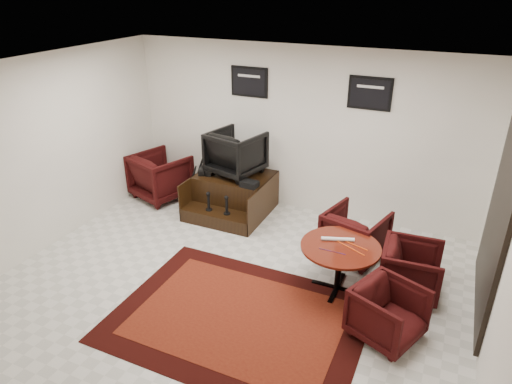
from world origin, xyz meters
TOP-DOWN VIEW (x-y plane):
  - ground at (0.00, 0.00)m, footprint 6.00×6.00m
  - room_shell at (0.41, 0.12)m, footprint 6.02×5.02m
  - area_rug at (0.38, -0.58)m, footprint 2.95×2.21m
  - shine_podium at (-0.96, 1.91)m, footprint 1.27×1.30m
  - shine_chair at (-0.96, 2.05)m, footprint 0.96×0.93m
  - shoes_pair at (-1.42, 1.84)m, footprint 0.29×0.34m
  - polish_kit at (-0.52, 1.64)m, footprint 0.29×0.21m
  - umbrella_black at (-1.73, 1.79)m, footprint 0.30×0.11m
  - umbrella_hooked at (-1.70, 1.94)m, footprint 0.33×0.12m
  - armchair_side at (-2.42, 1.86)m, footprint 1.12×1.08m
  - meeting_table at (1.30, 0.47)m, footprint 1.01×1.01m
  - table_chair_back at (1.31, 1.33)m, footprint 0.95×0.92m
  - table_chair_window at (2.17, 0.80)m, footprint 0.72×0.77m
  - table_chair_corner at (2.04, -0.16)m, footprint 0.87×0.90m
  - paper_roll at (1.24, 0.57)m, footprint 0.41×0.18m
  - table_clutter at (1.39, 0.47)m, footprint 0.57×0.35m

SIDE VIEW (x-z plane):
  - ground at x=0.00m, z-range 0.00..0.00m
  - area_rug at x=0.38m, z-range 0.00..0.01m
  - shine_podium at x=-0.96m, z-range -0.02..0.63m
  - table_chair_corner at x=2.04m, z-range 0.00..0.72m
  - table_chair_window at x=2.17m, z-range 0.00..0.75m
  - table_chair_back at x=1.31m, z-range 0.00..0.81m
  - umbrella_black at x=-1.73m, z-range 0.00..0.81m
  - umbrella_hooked at x=-1.70m, z-range 0.00..0.89m
  - armchair_side at x=-2.42m, z-range 0.00..0.92m
  - meeting_table at x=1.30m, z-range 0.25..0.91m
  - table_clutter at x=1.39m, z-range 0.66..0.67m
  - paper_roll at x=1.24m, z-range 0.66..0.71m
  - polish_kit at x=-0.52m, z-range 0.65..0.75m
  - shoes_pair at x=-1.42m, z-range 0.65..0.76m
  - shine_chair at x=-0.96m, z-range 0.65..1.49m
  - room_shell at x=0.41m, z-range 0.38..3.19m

